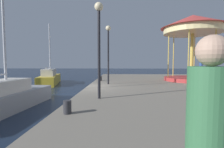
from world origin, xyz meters
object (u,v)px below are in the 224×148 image
object	(u,v)px
bollard_north	(67,107)
lamp_post_near_edge	(99,33)
person_by_the_water	(201,69)
lamp_post_mid_promenade	(108,44)
sailboat_yellow	(50,78)
carousel	(192,31)
sailboat_grey	(0,100)
bollard_center	(100,78)

from	to	relation	value
bollard_north	lamp_post_near_edge	bearing A→B (deg)	72.00
person_by_the_water	lamp_post_mid_promenade	bearing A→B (deg)	-142.96
person_by_the_water	bollard_north	bearing A→B (deg)	-126.94
lamp_post_mid_promenade	sailboat_yellow	bearing A→B (deg)	137.94
carousel	bollard_north	size ratio (longest dim) A/B	13.82
carousel	lamp_post_near_edge	world-z (taller)	carousel
lamp_post_near_edge	carousel	bearing A→B (deg)	46.22
sailboat_yellow	person_by_the_water	size ratio (longest dim) A/B	3.60
lamp_post_mid_promenade	lamp_post_near_edge	bearing A→B (deg)	-91.27
carousel	bollard_north	world-z (taller)	carousel
sailboat_grey	bollard_north	world-z (taller)	sailboat_grey
sailboat_yellow	lamp_post_mid_promenade	xyz separation A→B (m)	(6.88, -6.21, 2.99)
carousel	bollard_center	xyz separation A→B (m)	(-7.75, -0.29, -3.97)
lamp_post_near_edge	person_by_the_water	size ratio (longest dim) A/B	2.16
bollard_center	person_by_the_water	xyz separation A→B (m)	(11.11, 5.53, 0.67)
sailboat_grey	carousel	world-z (taller)	sailboat_grey
sailboat_grey	person_by_the_water	size ratio (longest dim) A/B	4.14
person_by_the_water	lamp_post_near_edge	bearing A→B (deg)	-129.55
person_by_the_water	sailboat_grey	bearing A→B (deg)	-141.39
bollard_north	person_by_the_water	size ratio (longest dim) A/B	0.21
carousel	sailboat_yellow	bearing A→B (deg)	165.10
lamp_post_mid_promenade	bollard_north	distance (m)	7.54
sailboat_yellow	lamp_post_near_edge	bearing A→B (deg)	-58.46
sailboat_grey	carousel	xyz separation A→B (m)	(11.80, 6.86, 4.37)
sailboat_grey	bollard_north	bearing A→B (deg)	-33.53
bollard_north	bollard_center	bearing A→B (deg)	89.93
carousel	lamp_post_mid_promenade	bearing A→B (deg)	-159.99
bollard_north	person_by_the_water	world-z (taller)	person_by_the_water
sailboat_grey	carousel	distance (m)	14.33
sailboat_grey	lamp_post_near_edge	size ratio (longest dim) A/B	1.91
carousel	bollard_north	bearing A→B (deg)	-129.13
lamp_post_mid_promenade	bollard_center	distance (m)	3.56
carousel	person_by_the_water	size ratio (longest dim) A/B	2.97
bollard_north	lamp_post_mid_promenade	bearing A→B (deg)	83.37
sailboat_yellow	bollard_center	xyz separation A→B (m)	(6.08, -3.97, 0.35)
carousel	person_by_the_water	distance (m)	7.05
bollard_center	bollard_north	bearing A→B (deg)	-90.07
sailboat_grey	lamp_post_near_edge	bearing A→B (deg)	-5.99
sailboat_yellow	sailboat_grey	world-z (taller)	sailboat_grey
bollard_center	bollard_north	xyz separation A→B (m)	(-0.01, -9.25, 0.00)
carousel	person_by_the_water	xyz separation A→B (m)	(3.36, 5.25, -3.29)
carousel	bollard_center	size ratio (longest dim) A/B	13.82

